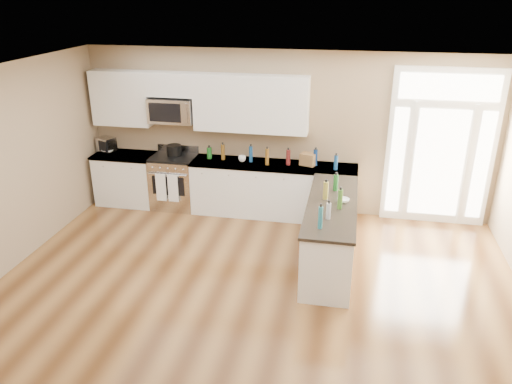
{
  "coord_description": "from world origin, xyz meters",
  "views": [
    {
      "loc": [
        1.12,
        -4.23,
        3.75
      ],
      "look_at": [
        -0.12,
        2.0,
        1.11
      ],
      "focal_mm": 35.0,
      "sensor_mm": 36.0,
      "label": 1
    }
  ],
  "objects_px": {
    "peninsula_cabinet": "(330,234)",
    "stockpot": "(174,150)",
    "kitchen_range": "(175,182)",
    "toaster_oven": "(106,144)"
  },
  "relations": [
    {
      "from": "kitchen_range",
      "to": "toaster_oven",
      "type": "xyz_separation_m",
      "value": [
        -1.31,
        0.1,
        0.59
      ]
    },
    {
      "from": "kitchen_range",
      "to": "stockpot",
      "type": "relative_size",
      "value": 4.13
    },
    {
      "from": "peninsula_cabinet",
      "to": "toaster_oven",
      "type": "bearing_deg",
      "value": 159.63
    },
    {
      "from": "stockpot",
      "to": "toaster_oven",
      "type": "relative_size",
      "value": 0.86
    },
    {
      "from": "toaster_oven",
      "to": "kitchen_range",
      "type": "bearing_deg",
      "value": 20.28
    },
    {
      "from": "stockpot",
      "to": "toaster_oven",
      "type": "xyz_separation_m",
      "value": [
        -1.3,
        0.01,
        0.02
      ]
    },
    {
      "from": "stockpot",
      "to": "peninsula_cabinet",
      "type": "bearing_deg",
      "value": -28.14
    },
    {
      "from": "peninsula_cabinet",
      "to": "stockpot",
      "type": "distance_m",
      "value": 3.33
    },
    {
      "from": "peninsula_cabinet",
      "to": "toaster_oven",
      "type": "relative_size",
      "value": 7.65
    },
    {
      "from": "kitchen_range",
      "to": "toaster_oven",
      "type": "bearing_deg",
      "value": 175.43
    }
  ]
}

